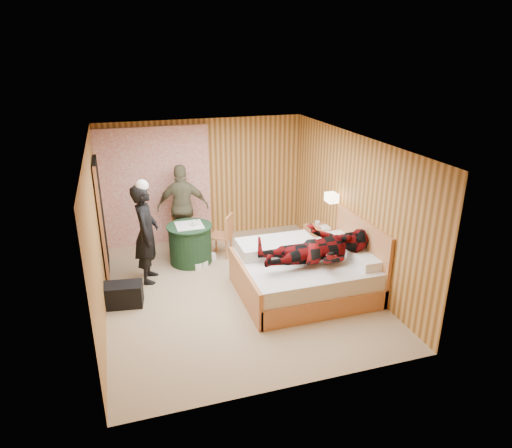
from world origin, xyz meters
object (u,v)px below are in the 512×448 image
object	(u,v)px
man_at_table	(183,207)
man_on_bed	(317,240)
round_table	(190,243)
chair_far	(184,223)
duffel_bag	(121,295)
bed	(308,273)
woman_standing	(146,234)
chair_near	(225,232)
nightstand	(319,242)
wall_lamp	(332,198)

from	to	relation	value
man_at_table	man_on_bed	size ratio (longest dim) A/B	0.97
round_table	man_at_table	world-z (taller)	man_at_table
chair_far	duffel_bag	world-z (taller)	chair_far
bed	man_at_table	world-z (taller)	man_at_table
woman_standing	man_at_table	world-z (taller)	woman_standing
chair_near	duffel_bag	distance (m)	2.40
woman_standing	chair_far	bearing A→B (deg)	-23.42
chair_near	woman_standing	bearing A→B (deg)	-37.99
chair_far	man_at_table	distance (m)	0.33
nightstand	chair_near	xyz separation A→B (m)	(-1.74, 0.58, 0.19)
man_on_bed	chair_near	bearing A→B (deg)	116.69
nightstand	chair_near	world-z (taller)	chair_near
chair_far	man_at_table	bearing A→B (deg)	67.09
chair_near	man_at_table	distance (m)	1.00
round_table	man_at_table	xyz separation A→B (m)	(0.00, 0.71, 0.48)
round_table	man_on_bed	distance (m)	2.65
wall_lamp	man_at_table	world-z (taller)	man_at_table
nightstand	man_on_bed	size ratio (longest dim) A/B	0.35
man_on_bed	bed	bearing A→B (deg)	97.95
chair_far	man_on_bed	bearing A→B (deg)	-64.15
bed	man_at_table	size ratio (longest dim) A/B	1.27
bed	nightstand	world-z (taller)	bed
duffel_bag	nightstand	bearing A→B (deg)	19.07
round_table	chair_far	world-z (taller)	chair_far
wall_lamp	round_table	world-z (taller)	wall_lamp
chair_far	man_on_bed	xyz separation A→B (m)	(1.70, -2.61, 0.48)
duffel_bag	man_at_table	world-z (taller)	man_at_table
wall_lamp	round_table	distance (m)	2.76
nightstand	chair_near	size ratio (longest dim) A/B	0.72
wall_lamp	round_table	size ratio (longest dim) A/B	0.31
bed	man_on_bed	bearing A→B (deg)	-82.05
nightstand	woman_standing	world-z (taller)	woman_standing
round_table	chair_near	world-z (taller)	chair_near
nightstand	round_table	world-z (taller)	round_table
man_on_bed	man_at_table	bearing A→B (deg)	122.58
duffel_bag	woman_standing	size ratio (longest dim) A/B	0.37
round_table	woman_standing	size ratio (longest dim) A/B	0.49
bed	nightstand	xyz separation A→B (m)	(0.76, 1.19, -0.03)
round_table	woman_standing	bearing A→B (deg)	-148.78
nightstand	woman_standing	size ratio (longest dim) A/B	0.36
round_table	chair_near	distance (m)	0.69
nightstand	chair_near	bearing A→B (deg)	161.56
wall_lamp	nightstand	distance (m)	1.04
woman_standing	chair_near	bearing A→B (deg)	-58.26
chair_far	chair_near	distance (m)	0.92
chair_far	chair_near	size ratio (longest dim) A/B	1.09
wall_lamp	nightstand	xyz separation A→B (m)	(-0.04, 0.32, -0.99)
chair_far	man_at_table	world-z (taller)	man_at_table
woman_standing	round_table	bearing A→B (deg)	-47.70
man_at_table	man_on_bed	distance (m)	3.14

